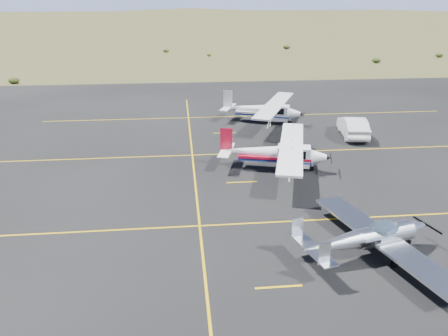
# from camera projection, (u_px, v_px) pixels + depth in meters

# --- Properties ---
(ground) EXTENTS (1600.00, 1600.00, 0.00)m
(ground) POSITION_uv_depth(u_px,v_px,m) (323.00, 240.00, 21.59)
(ground) COLOR #383D1C
(ground) RESTS_ON ground
(apron) EXTENTS (72.00, 72.00, 0.02)m
(apron) POSITION_uv_depth(u_px,v_px,m) (289.00, 183.00, 28.06)
(apron) COLOR black
(apron) RESTS_ON ground
(aircraft_low_wing) EXTENTS (6.72, 9.17, 1.99)m
(aircraft_low_wing) POSITION_uv_depth(u_px,v_px,m) (370.00, 237.00, 19.94)
(aircraft_low_wing) COLOR silver
(aircraft_low_wing) RESTS_ON apron
(aircraft_cessna) EXTENTS (7.30, 10.96, 2.79)m
(aircraft_cessna) POSITION_uv_depth(u_px,v_px,m) (275.00, 152.00, 29.94)
(aircraft_cessna) COLOR white
(aircraft_cessna) RESTS_ON apron
(aircraft_plain) EXTENTS (8.20, 10.88, 2.85)m
(aircraft_plain) POSITION_uv_depth(u_px,v_px,m) (263.00, 110.00, 41.13)
(aircraft_plain) COLOR silver
(aircraft_plain) RESTS_ON apron
(sedan) EXTENTS (2.62, 5.41, 1.71)m
(sedan) POSITION_uv_depth(u_px,v_px,m) (353.00, 127.00, 37.19)
(sedan) COLOR white
(sedan) RESTS_ON apron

